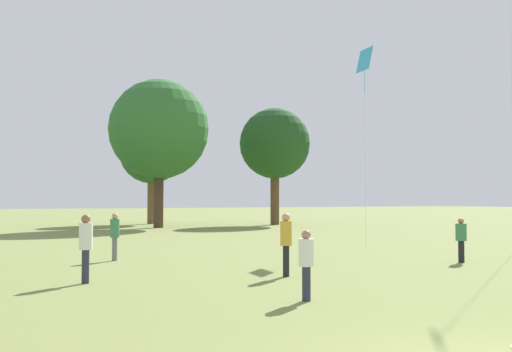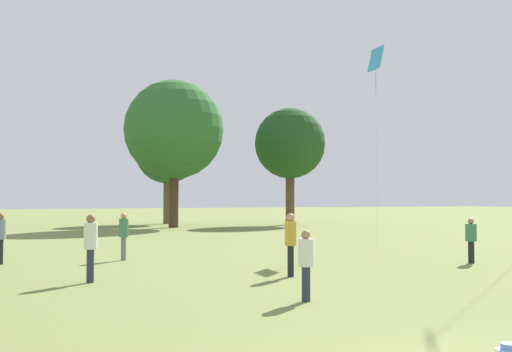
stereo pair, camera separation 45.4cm
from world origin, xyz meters
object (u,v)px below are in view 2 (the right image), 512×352
distant_tree_0 (174,130)px  person_standing_4 (0,234)px  person_standing_6 (124,232)px  distant_tree_2 (290,144)px  person_standing_0 (306,259)px  kite_5 (376,63)px  person_standing_3 (471,237)px  person_standing_2 (291,238)px  distant_tree_3 (167,152)px  person_standing_1 (91,242)px

distant_tree_0 → person_standing_4: bearing=-120.2°
person_standing_6 → distant_tree_2: distant_tree_2 is taller
person_standing_0 → kite_5: (10.40, 11.22, 7.68)m
person_standing_3 → distant_tree_0: (-1.05, 30.20, 6.87)m
distant_tree_2 → person_standing_2: bearing=-118.9°
person_standing_3 → person_standing_6: size_ratio=0.91×
person_standing_2 → distant_tree_0: bearing=117.3°
person_standing_2 → kite_5: kite_5 is taller
distant_tree_0 → distant_tree_3: (1.79, 7.54, -1.19)m
person_standing_0 → person_standing_2: size_ratio=0.85×
person_standing_0 → person_standing_4: size_ratio=0.88×
kite_5 → distant_tree_3: 30.86m
person_standing_3 → person_standing_4: bearing=-139.3°
kite_5 → person_standing_4: bearing=-36.6°
person_standing_0 → person_standing_6: 10.63m
person_standing_0 → person_standing_1: bearing=-114.2°
person_standing_4 → distant_tree_0: distant_tree_0 is taller
distant_tree_0 → distant_tree_2: distant_tree_0 is taller
person_standing_0 → distant_tree_3: size_ratio=0.16×
person_standing_3 → person_standing_6: bearing=-145.5°
person_standing_0 → distant_tree_2: size_ratio=0.15×
person_standing_1 → person_standing_3: person_standing_1 is taller
person_standing_1 → distant_tree_2: (22.76, 30.16, 6.08)m
person_standing_2 → distant_tree_2: distant_tree_2 is taller
person_standing_1 → person_standing_4: (-1.95, 5.91, -0.05)m
person_standing_1 → kite_5: size_ratio=0.19×
person_standing_0 → person_standing_6: bearing=-142.4°
person_standing_1 → person_standing_6: size_ratio=1.05×
person_standing_4 → distant_tree_3: size_ratio=0.18×
person_standing_1 → person_standing_6: (2.18, 5.52, -0.05)m
person_standing_2 → person_standing_3: (7.43, 0.49, -0.18)m
person_standing_2 → person_standing_4: person_standing_2 is taller
person_standing_3 → person_standing_1: bearing=-118.4°
kite_5 → person_standing_2: bearing=2.9°
person_standing_3 → person_standing_0: bearing=-90.1°
person_standing_3 → person_standing_2: bearing=-111.3°
distant_tree_0 → person_standing_6: bearing=-111.9°
person_standing_2 → distant_tree_3: size_ratio=0.19×
kite_5 → person_standing_6: bearing=-34.3°
person_standing_2 → person_standing_3: bearing=42.8°
person_standing_4 → distant_tree_0: bearing=-153.1°
person_standing_2 → distant_tree_2: size_ratio=0.17×
person_standing_4 → distant_tree_3: bearing=-149.4°
person_standing_2 → distant_tree_0: (6.39, 30.69, 6.69)m
person_standing_0 → person_standing_3: 10.09m
person_standing_2 → person_standing_3: 7.45m
person_standing_3 → distant_tree_2: distant_tree_2 is taller
person_standing_3 → distant_tree_3: bearing=153.8°
distant_tree_0 → distant_tree_3: distant_tree_0 is taller
person_standing_3 → kite_5: bearing=144.8°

